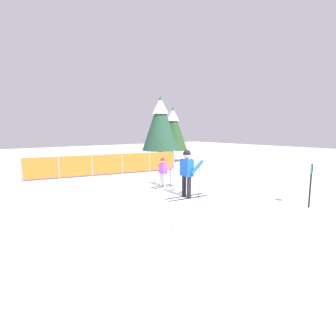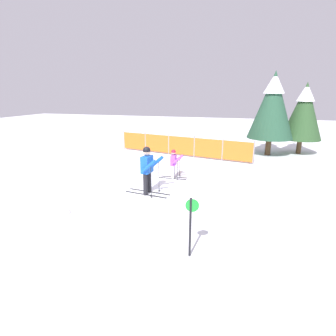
{
  "view_description": "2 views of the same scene",
  "coord_description": "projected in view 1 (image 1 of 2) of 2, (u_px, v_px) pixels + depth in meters",
  "views": [
    {
      "loc": [
        -5.79,
        -6.87,
        2.37
      ],
      "look_at": [
        0.33,
        0.89,
        0.9
      ],
      "focal_mm": 28.0,
      "sensor_mm": 36.0,
      "label": 1
    },
    {
      "loc": [
        3.3,
        -8.34,
        3.39
      ],
      "look_at": [
        0.78,
        0.42,
        0.78
      ],
      "focal_mm": 28.0,
      "sensor_mm": 36.0,
      "label": 2
    }
  ],
  "objects": [
    {
      "name": "skier_adult",
      "position": [
        187.0,
        169.0,
        9.04
      ],
      "size": [
        1.61,
        0.76,
        1.68
      ],
      "rotation": [
        0.0,
        0.0,
        -0.12
      ],
      "color": "black",
      "rests_on": "ground_plane"
    },
    {
      "name": "snow_mound",
      "position": [
        188.0,
        230.0,
        6.22
      ],
      "size": [
        0.78,
        0.66,
        0.31
      ],
      "primitive_type": "ellipsoid",
      "color": "white",
      "rests_on": "ground_plane"
    },
    {
      "name": "conifer_near",
      "position": [
        160.0,
        122.0,
        17.37
      ],
      "size": [
        2.45,
        2.45,
        4.56
      ],
      "color": "#4C3823",
      "rests_on": "ground_plane"
    },
    {
      "name": "skier_child",
      "position": [
        163.0,
        170.0,
        10.83
      ],
      "size": [
        1.14,
        0.56,
        1.21
      ],
      "rotation": [
        0.0,
        0.0,
        0.03
      ],
      "color": "black",
      "rests_on": "ground_plane"
    },
    {
      "name": "safety_fence",
      "position": [
        108.0,
        164.0,
        13.53
      ],
      "size": [
        7.7,
        1.63,
        1.18
      ],
      "rotation": [
        0.0,
        0.0,
        -0.2
      ],
      "color": "gray",
      "rests_on": "ground_plane"
    },
    {
      "name": "ground_plane",
      "position": [
        176.0,
        197.0,
        9.23
      ],
      "size": [
        60.0,
        60.0,
        0.0
      ],
      "primitive_type": "plane",
      "color": "white"
    },
    {
      "name": "conifer_far",
      "position": [
        173.0,
        128.0,
        19.16
      ],
      "size": [
        2.15,
        2.15,
        3.99
      ],
      "color": "#4C3823",
      "rests_on": "ground_plane"
    },
    {
      "name": "trail_marker",
      "position": [
        311.0,
        181.0,
        7.89
      ],
      "size": [
        0.28,
        0.07,
        1.34
      ],
      "color": "black",
      "rests_on": "ground_plane"
    }
  ]
}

